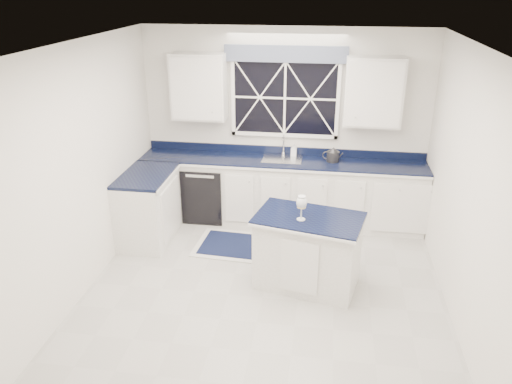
% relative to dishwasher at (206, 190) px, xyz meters
% --- Properties ---
extents(ground, '(4.50, 4.50, 0.00)m').
position_rel_dishwasher_xyz_m(ground, '(1.10, -1.95, -0.41)').
color(ground, '#A8A8A4').
rests_on(ground, ground).
extents(back_wall, '(4.00, 0.10, 2.70)m').
position_rel_dishwasher_xyz_m(back_wall, '(1.10, 0.30, 0.94)').
color(back_wall, silver).
rests_on(back_wall, ground).
extents(base_cabinets, '(3.99, 1.60, 0.90)m').
position_rel_dishwasher_xyz_m(base_cabinets, '(0.77, -0.17, 0.04)').
color(base_cabinets, white).
rests_on(base_cabinets, ground).
extents(countertop, '(3.98, 0.64, 0.04)m').
position_rel_dishwasher_xyz_m(countertop, '(1.10, 0.00, 0.51)').
color(countertop, black).
rests_on(countertop, base_cabinets).
extents(dishwasher, '(0.60, 0.58, 0.82)m').
position_rel_dishwasher_xyz_m(dishwasher, '(0.00, 0.00, 0.00)').
color(dishwasher, black).
rests_on(dishwasher, ground).
extents(window, '(1.65, 0.09, 1.26)m').
position_rel_dishwasher_xyz_m(window, '(1.10, 0.25, 1.42)').
color(window, black).
rests_on(window, ground).
extents(upper_cabinets, '(3.10, 0.34, 0.90)m').
position_rel_dishwasher_xyz_m(upper_cabinets, '(1.10, 0.13, 1.49)').
color(upper_cabinets, white).
rests_on(upper_cabinets, ground).
extents(faucet, '(0.05, 0.20, 0.30)m').
position_rel_dishwasher_xyz_m(faucet, '(1.10, 0.19, 0.69)').
color(faucet, silver).
rests_on(faucet, countertop).
extents(island, '(1.28, 0.93, 0.87)m').
position_rel_dishwasher_xyz_m(island, '(1.56, -1.60, 0.03)').
color(island, white).
rests_on(island, ground).
extents(rug, '(1.36, 0.88, 0.02)m').
position_rel_dishwasher_xyz_m(rug, '(0.72, -0.86, -0.40)').
color(rug, beige).
rests_on(rug, ground).
extents(kettle, '(0.29, 0.18, 0.20)m').
position_rel_dishwasher_xyz_m(kettle, '(1.80, 0.04, 0.62)').
color(kettle, '#2D2D2F').
rests_on(kettle, countertop).
extents(wine_glass, '(0.12, 0.12, 0.28)m').
position_rel_dishwasher_xyz_m(wine_glass, '(1.48, -1.68, 0.65)').
color(wine_glass, silver).
rests_on(wine_glass, island).
extents(soap_bottle, '(0.08, 0.09, 0.17)m').
position_rel_dishwasher_xyz_m(soap_bottle, '(1.25, 0.21, 0.62)').
color(soap_bottle, silver).
rests_on(soap_bottle, countertop).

